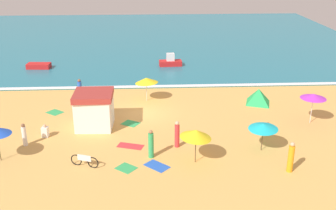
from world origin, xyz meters
TOP-DOWN VIEW (x-y plane):
  - ground_plane at (0.00, 0.00)m, footprint 60.00×60.00m
  - ocean_water at (0.00, 28.00)m, footprint 60.00×44.00m
  - wave_breaker_foam at (0.00, 6.30)m, footprint 57.00×0.70m
  - lifeguard_cabana at (-3.42, -2.36)m, footprint 2.73×2.75m
  - beach_umbrella_0 at (3.26, -7.92)m, footprint 2.26×2.23m
  - beach_umbrella_1 at (12.50, -2.49)m, footprint 2.10×2.10m
  - beach_umbrella_4 at (0.35, 2.85)m, footprint 2.63×2.62m
  - beach_umbrella_6 at (7.69, -6.62)m, footprint 2.67×2.67m
  - beach_tent at (9.66, 1.68)m, footprint 2.50×2.57m
  - parked_bicycle at (-3.39, -8.09)m, footprint 1.73×0.67m
  - beachgoer_0 at (-7.68, -5.13)m, footprint 0.42×0.42m
  - beachgoer_1 at (-5.31, 3.21)m, footprint 0.42×0.42m
  - beachgoer_2 at (0.59, -7.18)m, footprint 0.43×0.43m
  - beachgoer_3 at (2.30, -5.84)m, footprint 0.43×0.43m
  - beachgoer_4 at (8.62, -9.32)m, footprint 0.44×0.44m
  - beachgoer_5 at (8.79, -4.15)m, footprint 0.52×0.52m
  - beachgoer_6 at (-6.66, -3.89)m, footprint 0.47×0.47m
  - beach_towel_0 at (0.92, -8.31)m, footprint 1.69×1.67m
  - beach_towel_1 at (-0.86, -1.95)m, footprint 1.54×1.48m
  - beach_towel_2 at (-0.91, -8.46)m, footprint 1.45×1.43m
  - beach_towel_3 at (-6.95, 0.54)m, footprint 1.52×1.49m
  - beach_towel_4 at (-0.76, -5.62)m, footprint 1.87×1.27m
  - small_boat_0 at (-11.21, 13.06)m, footprint 2.51×1.37m
  - small_boat_1 at (2.98, 13.34)m, footprint 2.49×1.23m

SIDE VIEW (x-z plane):
  - ground_plane at x=0.00m, z-range 0.00..0.00m
  - beach_towel_0 at x=0.92m, z-range 0.00..0.01m
  - beach_towel_1 at x=-0.86m, z-range 0.00..0.01m
  - beach_towel_2 at x=-0.91m, z-range 0.00..0.01m
  - beach_towel_3 at x=-6.95m, z-range 0.00..0.01m
  - beach_towel_4 at x=-0.76m, z-range 0.00..0.01m
  - ocean_water at x=0.00m, z-range 0.00..0.10m
  - wave_breaker_foam at x=0.00m, z-range 0.10..0.11m
  - beachgoer_5 at x=8.79m, z-range -0.07..0.77m
  - small_boat_0 at x=-11.21m, z-range 0.10..0.62m
  - parked_bicycle at x=-3.39m, z-range 0.00..0.76m
  - beachgoer_6 at x=-6.66m, z-range -0.07..0.86m
  - small_boat_1 at x=2.98m, z-range -0.15..1.23m
  - beach_tent at x=9.66m, z-range 0.00..1.28m
  - beachgoer_0 at x=-7.68m, z-range -0.03..1.54m
  - beachgoer_2 at x=0.59m, z-range -0.05..1.80m
  - beachgoer_3 at x=2.30m, z-range -0.03..1.79m
  - beachgoer_4 at x=8.62m, z-range -0.05..1.83m
  - beachgoer_1 at x=-5.31m, z-range -0.05..1.85m
  - lifeguard_cabana at x=-3.42m, z-range 0.03..2.67m
  - beach_umbrella_6 at x=7.69m, z-range 0.72..2.65m
  - beach_umbrella_4 at x=0.35m, z-range 0.76..2.85m
  - beach_umbrella_0 at x=3.26m, z-range 0.78..3.01m
  - beach_umbrella_1 at x=12.50m, z-range 0.96..3.25m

